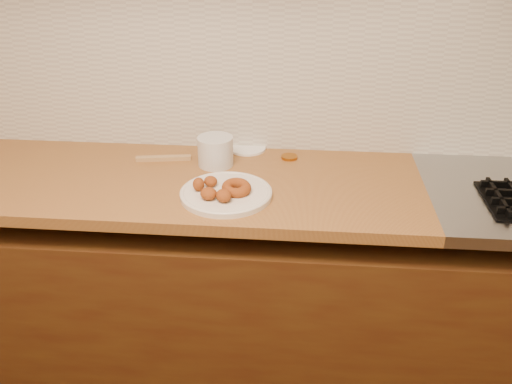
# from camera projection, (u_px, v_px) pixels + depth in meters

# --- Properties ---
(wall_back) EXTENTS (4.00, 0.02, 2.70)m
(wall_back) POSITION_uv_depth(u_px,v_px,m) (285.00, 30.00, 1.93)
(wall_back) COLOR tan
(wall_back) RESTS_ON ground
(base_cabinet) EXTENTS (3.60, 0.60, 0.77)m
(base_cabinet) POSITION_uv_depth(u_px,v_px,m) (275.00, 299.00, 2.10)
(base_cabinet) COLOR #4A2D10
(base_cabinet) RESTS_ON floor
(butcher_block) EXTENTS (2.30, 0.62, 0.04)m
(butcher_block) POSITION_uv_depth(u_px,v_px,m) (95.00, 179.00, 1.92)
(butcher_block) COLOR olive
(butcher_block) RESTS_ON base_cabinet
(backsplash) EXTENTS (3.60, 0.02, 0.60)m
(backsplash) POSITION_uv_depth(u_px,v_px,m) (283.00, 73.00, 1.99)
(backsplash) COLOR beige
(backsplash) RESTS_ON wall_back
(donut_plate) EXTENTS (0.30, 0.30, 0.02)m
(donut_plate) POSITION_uv_depth(u_px,v_px,m) (226.00, 194.00, 1.77)
(donut_plate) COLOR silver
(donut_plate) RESTS_ON butcher_block
(ring_donut) EXTENTS (0.14, 0.14, 0.04)m
(ring_donut) POSITION_uv_depth(u_px,v_px,m) (236.00, 188.00, 1.75)
(ring_donut) COLOR #943F1C
(ring_donut) RESTS_ON donut_plate
(fried_dough_chunks) EXTENTS (0.15, 0.17, 0.04)m
(fried_dough_chunks) POSITION_uv_depth(u_px,v_px,m) (211.00, 190.00, 1.73)
(fried_dough_chunks) COLOR #943F1C
(fried_dough_chunks) RESTS_ON donut_plate
(plastic_tub) EXTENTS (0.16, 0.16, 0.11)m
(plastic_tub) POSITION_uv_depth(u_px,v_px,m) (216.00, 151.00, 1.96)
(plastic_tub) COLOR silver
(plastic_tub) RESTS_ON butcher_block
(tub_lid) EXTENTS (0.15, 0.15, 0.01)m
(tub_lid) POSITION_uv_depth(u_px,v_px,m) (247.00, 148.00, 2.11)
(tub_lid) COLOR white
(tub_lid) RESTS_ON butcher_block
(brass_jar_lid) EXTENTS (0.06, 0.06, 0.01)m
(brass_jar_lid) POSITION_uv_depth(u_px,v_px,m) (289.00, 157.00, 2.04)
(brass_jar_lid) COLOR #A15F18
(brass_jar_lid) RESTS_ON butcher_block
(wooden_utensil) EXTENTS (0.20, 0.06, 0.02)m
(wooden_utensil) POSITION_uv_depth(u_px,v_px,m) (163.00, 158.00, 2.02)
(wooden_utensil) COLOR #A98351
(wooden_utensil) RESTS_ON butcher_block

